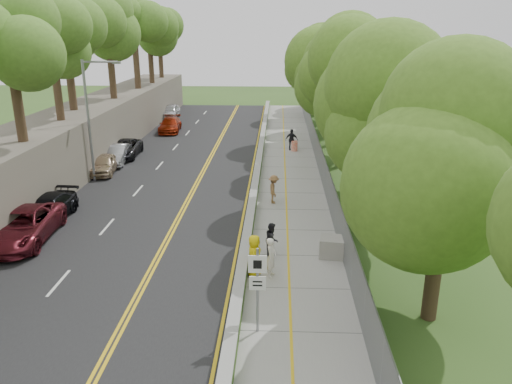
{
  "coord_description": "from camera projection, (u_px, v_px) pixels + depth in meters",
  "views": [
    {
      "loc": [
        1.67,
        -17.71,
        10.0
      ],
      "look_at": [
        0.5,
        8.0,
        1.4
      ],
      "focal_mm": 35.0,
      "sensor_mm": 36.0,
      "label": 1
    }
  ],
  "objects": [
    {
      "name": "streetlight",
      "position": [
        91.0,
        113.0,
        32.27
      ],
      "size": [
        2.52,
        0.22,
        8.0
      ],
      "color": "gray",
      "rests_on": "ground"
    },
    {
      "name": "painter_3",
      "position": [
        274.0,
        189.0,
        29.2
      ],
      "size": [
        0.74,
        1.15,
        1.7
      ],
      "primitive_type": "imported",
      "rotation": [
        0.0,
        0.0,
        1.67
      ],
      "color": "brown",
      "rests_on": "sidewalk"
    },
    {
      "name": "chainlink_fence",
      "position": [
        322.0,
        166.0,
        33.72
      ],
      "size": [
        0.04,
        66.0,
        2.0
      ],
      "primitive_type": "cube",
      "color": "slate",
      "rests_on": "ground"
    },
    {
      "name": "car_6",
      "position": [
        124.0,
        149.0,
        39.67
      ],
      "size": [
        2.46,
        4.93,
        1.34
      ],
      "primitive_type": "imported",
      "rotation": [
        0.0,
        0.0,
        0.05
      ],
      "color": "black",
      "rests_on": "road"
    },
    {
      "name": "car_8",
      "position": [
        170.0,
        111.0,
        56.46
      ],
      "size": [
        1.83,
        4.45,
        1.51
      ],
      "primitive_type": "imported",
      "rotation": [
        0.0,
        0.0,
        0.01
      ],
      "color": "silver",
      "rests_on": "road"
    },
    {
      "name": "rock_embankment",
      "position": [
        57.0,
        149.0,
        34.18
      ],
      "size": [
        5.0,
        66.0,
        4.0
      ],
      "primitive_type": "cube",
      "color": "#595147",
      "rests_on": "ground"
    },
    {
      "name": "jersey_barrier",
      "position": [
        257.0,
        175.0,
        34.13
      ],
      "size": [
        0.42,
        66.0,
        0.6
      ],
      "primitive_type": "cube",
      "color": "#79DF35",
      "rests_on": "ground"
    },
    {
      "name": "construction_barrel",
      "position": [
        294.0,
        146.0,
        41.57
      ],
      "size": [
        0.52,
        0.52,
        0.85
      ],
      "primitive_type": "cylinder",
      "color": "#FF2A00",
      "rests_on": "sidewalk"
    },
    {
      "name": "car_7",
      "position": [
        170.0,
        125.0,
        49.07
      ],
      "size": [
        2.31,
        4.88,
        1.37
      ],
      "primitive_type": "imported",
      "rotation": [
        0.0,
        0.0,
        0.08
      ],
      "color": "maroon",
      "rests_on": "road"
    },
    {
      "name": "sidewalk",
      "position": [
        291.0,
        179.0,
        34.12
      ],
      "size": [
        4.2,
        66.0,
        0.05
      ],
      "primitive_type": "cube",
      "color": "gray",
      "rests_on": "ground"
    },
    {
      "name": "ground",
      "position": [
        235.0,
        288.0,
        20.02
      ],
      "size": [
        140.0,
        140.0,
        0.0
      ],
      "primitive_type": "plane",
      "color": "#33511E",
      "rests_on": "ground"
    },
    {
      "name": "trees_embankment",
      "position": [
        48.0,
        17.0,
        31.47
      ],
      "size": [
        6.4,
        66.0,
        13.0
      ],
      "primitive_type": null,
      "color": "#55872B",
      "rests_on": "rock_embankment"
    },
    {
      "name": "car_2",
      "position": [
        23.0,
        226.0,
        24.04
      ],
      "size": [
        3.04,
        5.86,
        1.58
      ],
      "primitive_type": "imported",
      "rotation": [
        0.0,
        0.0,
        0.08
      ],
      "color": "maroon",
      "rests_on": "road"
    },
    {
      "name": "road",
      "position": [
        175.0,
        178.0,
        34.46
      ],
      "size": [
        11.2,
        66.0,
        0.04
      ],
      "primitive_type": "cube",
      "color": "black",
      "rests_on": "ground"
    },
    {
      "name": "car_4",
      "position": [
        104.0,
        164.0,
        35.24
      ],
      "size": [
        1.92,
        4.03,
        1.33
      ],
      "primitive_type": "imported",
      "rotation": [
        0.0,
        0.0,
        0.09
      ],
      "color": "tan",
      "rests_on": "road"
    },
    {
      "name": "car_3",
      "position": [
        47.0,
        209.0,
        26.6
      ],
      "size": [
        2.13,
        4.7,
        1.34
      ],
      "primitive_type": "imported",
      "rotation": [
        0.0,
        0.0,
        -0.06
      ],
      "color": "black",
      "rests_on": "road"
    },
    {
      "name": "person_far",
      "position": [
        292.0,
        140.0,
        41.63
      ],
      "size": [
        1.12,
        0.65,
        1.8
      ],
      "primitive_type": "imported",
      "rotation": [
        0.0,
        0.0,
        2.93
      ],
      "color": "black",
      "rests_on": "sidewalk"
    },
    {
      "name": "painter_0",
      "position": [
        254.0,
        256.0,
        20.63
      ],
      "size": [
        0.63,
        0.92,
        1.81
      ],
      "primitive_type": "imported",
      "rotation": [
        0.0,
        0.0,
        1.51
      ],
      "color": "yellow",
      "rests_on": "sidewalk"
    },
    {
      "name": "concrete_block",
      "position": [
        335.0,
        247.0,
        22.52
      ],
      "size": [
        1.48,
        1.2,
        0.89
      ],
      "primitive_type": "cube",
      "rotation": [
        0.0,
        0.0,
        -0.15
      ],
      "color": "gray",
      "rests_on": "sidewalk"
    },
    {
      "name": "signpost",
      "position": [
        258.0,
        281.0,
        16.5
      ],
      "size": [
        0.62,
        0.09,
        3.1
      ],
      "color": "gray",
      "rests_on": "sidewalk"
    },
    {
      "name": "painter_2",
      "position": [
        272.0,
        239.0,
        22.62
      ],
      "size": [
        0.65,
        0.79,
        1.53
      ],
      "primitive_type": "imported",
      "rotation": [
        0.0,
        0.0,
        1.48
      ],
      "color": "black",
      "rests_on": "sidewalk"
    },
    {
      "name": "trees_fenceside",
      "position": [
        363.0,
        75.0,
        31.71
      ],
      "size": [
        7.0,
        66.0,
        14.0
      ],
      "primitive_type": null,
      "color": "#578526",
      "rests_on": "ground"
    },
    {
      "name": "car_5",
      "position": [
        116.0,
        154.0,
        37.81
      ],
      "size": [
        1.88,
        4.34,
        1.39
      ],
      "primitive_type": "imported",
      "rotation": [
        0.0,
        0.0,
        0.1
      ],
      "color": "#999AA0",
      "rests_on": "road"
    },
    {
      "name": "painter_1",
      "position": [
        271.0,
        257.0,
        20.62
      ],
      "size": [
        0.56,
        0.71,
        1.71
      ],
      "primitive_type": "imported",
      "rotation": [
        0.0,
        0.0,
        1.3
      ],
      "color": "white",
      "rests_on": "sidewalk"
    }
  ]
}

